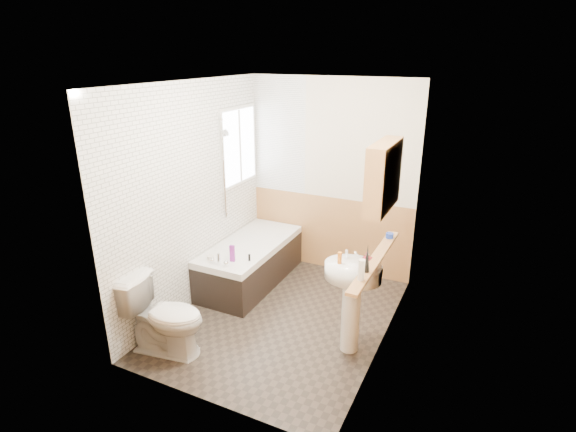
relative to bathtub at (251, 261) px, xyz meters
The scene contains 26 objects.
floor 0.98m from the bathtub, 38.65° to the right, with size 2.80×2.80×0.00m, color #2B241E.
ceiling 2.41m from the bathtub, 38.65° to the right, with size 2.80×2.80×0.00m, color white.
wall_back 1.47m from the bathtub, 48.54° to the left, with size 2.20×0.02×2.50m, color beige.
wall_front 2.33m from the bathtub, 69.89° to the right, with size 2.20×0.02×2.50m, color beige.
wall_left 1.19m from the bathtub, 123.06° to the right, with size 0.02×2.80×2.50m, color beige.
wall_right 2.16m from the bathtub, 17.60° to the right, with size 0.02×2.80×2.50m, color beige.
wainscot_right 1.92m from the bathtub, 17.80° to the right, with size 0.01×2.80×1.00m, color tan.
wainscot_front 2.11m from the bathtub, 69.68° to the right, with size 2.20×0.01×1.00m, color tan.
wainscot_back 1.11m from the bathtub, 47.77° to the left, with size 2.20×0.01×1.00m, color tan.
tile_cladding_left 1.19m from the bathtub, 121.52° to the right, with size 0.01×2.80×2.50m, color white.
tile_return_back 1.67m from the bathtub, 89.64° to the left, with size 0.75×0.01×1.50m, color white.
window 1.46m from the bathtub, 132.26° to the left, with size 0.03×0.79×0.99m.
bathtub is the anchor object (origin of this frame).
shower_riser 1.32m from the bathtub, behind, with size 0.11×0.08×1.26m.
toilet 1.59m from the bathtub, 91.09° to the right, with size 0.44×0.79×0.77m, color white.
sink 1.80m from the bathtub, 26.68° to the right, with size 0.54×0.44×1.04m.
pine_shelf 2.07m from the bathtub, 24.06° to the right, with size 0.10×1.39×0.03m, color tan.
medicine_cabinet 2.36m from the bathtub, 19.41° to the right, with size 0.17×0.67×0.61m.
foam_can 2.32m from the bathtub, 34.93° to the right, with size 0.05×0.05×0.18m, color silver.
green_bottle 2.25m from the bathtub, 31.37° to the right, with size 0.05×0.05×0.25m, color black.
black_jar 1.95m from the bathtub, ahead, with size 0.07×0.07×0.05m, color #19339E.
soap_bottle 2.01m from the bathtub, 25.90° to the right, with size 0.08×0.17×0.08m, color maroon.
clear_bottle 1.81m from the bathtub, 29.69° to the right, with size 0.04×0.04×0.11m, color orange.
blue_gel 0.65m from the bathtub, 81.10° to the right, with size 0.05×0.03×0.19m, color purple.
cream_jar 0.69m from the bathtub, 105.06° to the right, with size 0.08×0.08×0.05m, color silver.
orange_bottle 0.59m from the bathtub, 60.76° to the right, with size 0.03×0.03×0.08m, color black.
Camera 1 is at (1.91, -3.82, 2.77)m, focal length 28.00 mm.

